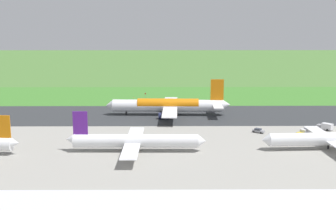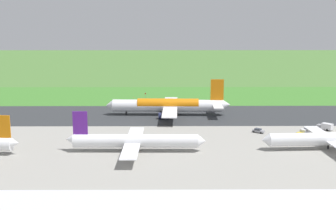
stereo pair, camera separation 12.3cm
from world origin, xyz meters
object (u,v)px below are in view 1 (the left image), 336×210
Objects in this scene: airliner_parked_mid at (135,141)px; no_stopping_sign at (145,95)px; service_truck_baggage at (325,126)px; airliner_main at (169,105)px; traffic_cone_orange at (134,97)px; service_car_followme at (258,131)px; service_truck_fuel at (304,133)px; airliner_parked_near at (330,139)px.

airliner_parked_mid is 94.06m from no_stopping_sign.
airliner_parked_mid is 16.31× the size of no_stopping_sign.
service_truck_baggage is at bearing 136.34° from no_stopping_sign.
service_truck_baggage is at bearing 155.99° from airliner_main.
airliner_main is at bearing 113.35° from traffic_cone_orange.
service_truck_fuel is (-15.31, 5.06, 0.56)m from service_car_followme.
service_truck_fuel is at bearing 130.57° from traffic_cone_orange.
service_truck_baggage is at bearing 138.44° from traffic_cone_orange.
service_car_followme is 0.73× the size of service_truck_fuel.
traffic_cone_orange is (69.23, -92.60, -3.22)m from airliner_parked_near.
airliner_parked_near is 15.86m from service_truck_fuel.
airliner_main reaches higher than airliner_parked_near.
airliner_parked_mid is at bearing 16.39° from service_truck_fuel.
airliner_main is 1.22× the size of airliner_parked_mid.
airliner_parked_near reaches higher than service_car_followme.
airliner_parked_mid reaches higher than service_truck_baggage.
service_car_followme is at bearing -48.00° from airliner_parked_near.
airliner_parked_mid is at bearing 94.22° from traffic_cone_orange.
airliner_parked_mid is 80.42× the size of traffic_cone_orange.
traffic_cone_orange is at bearing -54.85° from service_car_followme.
airliner_parked_near is at bearing 132.00° from service_car_followme.
airliner_parked_near is 115.66m from traffic_cone_orange.
service_car_followme is 88.23m from traffic_cone_orange.
airliner_main is 9.40× the size of service_truck_baggage.
service_truck_fuel is at bearing -163.61° from airliner_parked_mid.
traffic_cone_orange is (18.15, -42.04, -4.08)m from airliner_main.
service_truck_baggage reaches higher than traffic_cone_orange.
airliner_main is 64.44m from service_truck_baggage.
service_truck_fuel reaches higher than traffic_cone_orange.
service_truck_baggage is 10.46× the size of traffic_cone_orange.
airliner_main is 45.97m from traffic_cone_orange.
airliner_main is 1.23× the size of airliner_parked_near.
airliner_parked_mid is 7.35× the size of service_truck_fuel.
traffic_cone_orange is at bearing -49.43° from service_truck_fuel.
airliner_main is at bearing -42.68° from service_car_followme.
airliner_parked_near is at bearing -178.17° from airliner_parked_mid.
service_car_followme is 1.63× the size of no_stopping_sign.
service_truck_fuel is 2.22× the size of no_stopping_sign.
service_car_followme is (18.43, -20.47, -2.65)m from airliner_parked_near.
airliner_main is 59.54m from service_truck_fuel.
airliner_main is 71.88m from airliner_parked_near.
airliner_parked_mid is at bearing 1.83° from airliner_parked_near.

